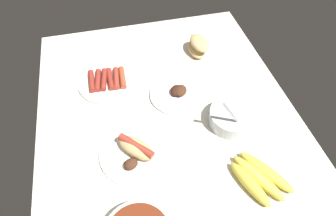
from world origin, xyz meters
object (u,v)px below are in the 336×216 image
(plate_grilled_meat, at_px, (177,93))
(plate_hotdog_assembled, at_px, (137,151))
(plate_sausages, at_px, (107,81))
(bowl_coleslaw, at_px, (232,117))
(banana_bunch, at_px, (258,177))
(bread_stack, at_px, (198,46))

(plate_grilled_meat, distance_m, plate_hotdog_assembled, 0.28)
(plate_sausages, xyz_separation_m, bowl_coleslaw, (0.29, 0.39, 0.02))
(banana_bunch, xyz_separation_m, bread_stack, (-0.60, 0.00, 0.02))
(plate_hotdog_assembled, distance_m, bread_stack, 0.54)
(bowl_coleslaw, bearing_deg, banana_bunch, -0.87)
(plate_hotdog_assembled, relative_size, bowl_coleslaw, 1.52)
(plate_grilled_meat, height_order, plate_hotdog_assembled, plate_hotdog_assembled)
(plate_grilled_meat, relative_size, bowl_coleslaw, 1.28)
(plate_hotdog_assembled, height_order, bread_stack, bread_stack)
(banana_bunch, bearing_deg, plate_hotdog_assembled, -117.44)
(plate_sausages, distance_m, banana_bunch, 0.64)
(banana_bunch, xyz_separation_m, bowl_coleslaw, (-0.22, 0.00, 0.01))
(plate_sausages, relative_size, banana_bunch, 1.14)
(bread_stack, bearing_deg, plate_sausages, -76.80)
(banana_bunch, relative_size, bowl_coleslaw, 1.26)
(plate_sausages, bearing_deg, plate_hotdog_assembled, 9.63)
(bowl_coleslaw, height_order, bread_stack, bowl_coleslaw)
(plate_hotdog_assembled, bearing_deg, bowl_coleslaw, 98.01)
(plate_grilled_meat, height_order, bowl_coleslaw, bowl_coleslaw)
(plate_hotdog_assembled, xyz_separation_m, bread_stack, (-0.43, 0.33, 0.02))
(bowl_coleslaw, distance_m, bread_stack, 0.38)
(plate_grilled_meat, distance_m, bowl_coleslaw, 0.22)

